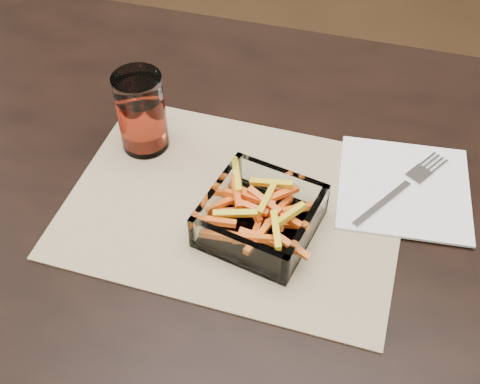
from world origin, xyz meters
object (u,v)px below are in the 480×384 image
glass_bowl (260,218)px  fork (403,187)px  dining_table (304,261)px  tumbler (142,115)px

glass_bowl → fork: bearing=34.9°
dining_table → tumbler: tumbler is taller
fork → tumbler: bearing=-146.3°
fork → dining_table: bearing=-108.8°
glass_bowl → tumbler: size_ratio=1.30×
tumbler → fork: (0.38, 0.01, -0.05)m
tumbler → fork: 0.38m
dining_table → tumbler: size_ratio=13.04×
dining_table → glass_bowl: bearing=-153.8°
dining_table → fork: (0.11, 0.09, 0.10)m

